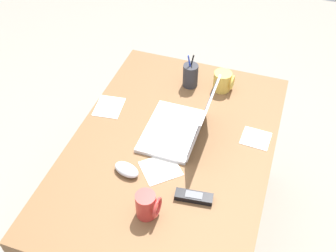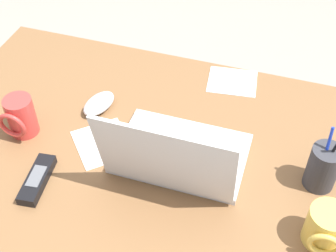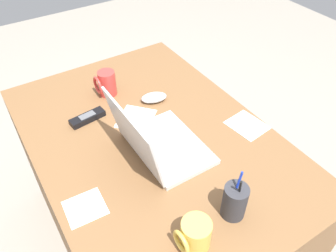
{
  "view_description": "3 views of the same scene",
  "coord_description": "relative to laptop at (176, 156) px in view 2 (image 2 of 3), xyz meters",
  "views": [
    {
      "loc": [
        1.08,
        0.35,
        2.0
      ],
      "look_at": [
        -0.06,
        -0.03,
        0.79
      ],
      "focal_mm": 43.34,
      "sensor_mm": 36.0,
      "label": 1
    },
    {
      "loc": [
        -0.29,
        0.73,
        1.62
      ],
      "look_at": [
        -0.04,
        -0.04,
        0.81
      ],
      "focal_mm": 49.57,
      "sensor_mm": 36.0,
      "label": 2
    },
    {
      "loc": [
        -0.81,
        0.44,
        1.61
      ],
      "look_at": [
        -0.08,
        -0.02,
        0.84
      ],
      "focal_mm": 36.09,
      "sensor_mm": 36.0,
      "label": 3
    }
  ],
  "objects": [
    {
      "name": "desk",
      "position": [
        0.08,
        -0.02,
        -0.41
      ],
      "size": [
        1.22,
        0.84,
        0.73
      ],
      "primitive_type": "cube",
      "color": "brown",
      "rests_on": "ground"
    },
    {
      "name": "laptop",
      "position": [
        0.0,
        0.0,
        0.0
      ],
      "size": [
        0.32,
        0.27,
        0.24
      ],
      "color": "silver",
      "rests_on": "desk"
    },
    {
      "name": "computer_mouse",
      "position": [
        0.27,
        -0.14,
        -0.03
      ],
      "size": [
        0.09,
        0.12,
        0.04
      ],
      "primitive_type": "ellipsoid",
      "rotation": [
        0.0,
        0.0,
        -0.29
      ],
      "color": "silver",
      "rests_on": "desk"
    },
    {
      "name": "coffee_mug_white",
      "position": [
        0.42,
        0.0,
        0.01
      ],
      "size": [
        0.08,
        0.09,
        0.11
      ],
      "color": "#C63833",
      "rests_on": "desk"
    },
    {
      "name": "coffee_mug_tall",
      "position": [
        -0.36,
        0.1,
        -0.0
      ],
      "size": [
        0.08,
        0.1,
        0.1
      ],
      "color": "#E0BC4C",
      "rests_on": "desk"
    },
    {
      "name": "cordless_phone",
      "position": [
        0.3,
        0.14,
        -0.04
      ],
      "size": [
        0.06,
        0.15,
        0.03
      ],
      "color": "black",
      "rests_on": "desk"
    },
    {
      "name": "pen_holder",
      "position": [
        -0.34,
        -0.06,
        0.01
      ],
      "size": [
        0.07,
        0.07,
        0.18
      ],
      "color": "#333338",
      "rests_on": "desk"
    },
    {
      "name": "paper_note_near_laptop",
      "position": [
        -0.06,
        -0.37,
        -0.05
      ],
      "size": [
        0.16,
        0.14,
        0.0
      ],
      "primitive_type": "cube",
      "rotation": [
        0.0,
        0.0,
        0.12
      ],
      "color": "white",
      "rests_on": "desk"
    },
    {
      "name": "paper_note_right",
      "position": [
        0.21,
        -0.03,
        -0.05
      ],
      "size": [
        0.2,
        0.2,
        0.0
      ],
      "primitive_type": "cube",
      "rotation": [
        0.0,
        0.0,
        0.73
      ],
      "color": "white",
      "rests_on": "desk"
    }
  ]
}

